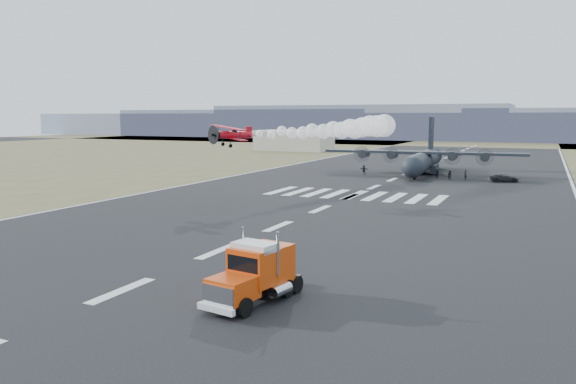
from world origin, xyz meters
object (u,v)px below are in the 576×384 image
Objects in this scene: crew_e at (417,171)px; crew_g at (465,175)px; transport_aircraft at (424,159)px; crew_f at (364,169)px; semi_truck at (256,272)px; crew_h at (408,173)px; aerobatic_biplane at (231,134)px; crew_a at (436,173)px; crew_c at (421,172)px; crew_b at (450,175)px; support_vehicle at (505,178)px; crew_d at (438,173)px; hangar_left at (294,140)px.

crew_g is at bearing 127.89° from crew_e.
crew_f is (-10.71, -5.50, -2.02)m from transport_aircraft.
crew_h is (-7.37, 75.53, -0.98)m from semi_truck.
crew_a is (18.88, 43.86, -8.32)m from aerobatic_biplane.
crew_c is at bearing 88.12° from crew_e.
semi_truck is 0.22× the size of transport_aircraft.
semi_truck is at bearing 41.21° from crew_c.
crew_b is (0.50, 73.96, -0.99)m from semi_truck.
crew_b is at bearing 98.89° from semi_truck.
crew_e is at bearing 73.24° from crew_a.
crew_d reaches higher than support_vehicle.
transport_aircraft is 22.63× the size of crew_h.
crew_a reaches higher than support_vehicle.
crew_e is (-1.25, 2.37, -0.05)m from crew_c.
aerobatic_biplane is at bearing 131.69° from semi_truck.
hangar_left is at bearing -102.65° from crew_c.
aerobatic_biplane is at bearing 161.93° from crew_d.
crew_h is at bearing 164.88° from crew_f.
crew_c reaches higher than crew_d.
crew_c is (0.75, -6.49, -1.98)m from transport_aircraft.
aerobatic_biplane is 4.07× the size of crew_b.
semi_truck is 79.57m from crew_e.
crew_c is (16.00, 43.35, -8.17)m from aerobatic_biplane.
support_vehicle is at bearing 134.77° from crew_e.
crew_a is 0.92× the size of crew_b.
crew_g is at bearing -101.81° from crew_d.
aerobatic_biplane reaches higher than crew_a.
crew_h reaches higher than crew_d.
aerobatic_biplane is at bearing -17.96° from crew_g.
transport_aircraft is at bearing -153.75° from crew_f.
crew_h is at bearing -78.75° from crew_g.
crew_d is (-11.91, 2.21, 0.16)m from support_vehicle.
crew_g is (3.06, 75.34, -0.92)m from semi_truck.
crew_d is at bearing 78.61° from aerobatic_biplane.
crew_g is at bearing 72.16° from aerobatic_biplane.
semi_truck is 4.61× the size of crew_c.
crew_c is at bearing 103.23° from semi_truck.
transport_aircraft is 21.13× the size of crew_c.
crew_d is 14.65m from crew_f.
transport_aircraft is at bearing 45.71° from support_vehicle.
semi_truck is 77.48m from crew_a.
hangar_left reaches higher than crew_e.
hangar_left is 88.06m from crew_a.
crew_c is (-15.08, 2.14, 0.27)m from support_vehicle.
crew_c is 2.68m from crew_e.
crew_a is at bearing 62.06° from support_vehicle.
transport_aircraft reaches higher than crew_d.
crew_b is 1.05× the size of crew_d.
aerobatic_biplane is 48.73m from crew_e.
semi_truck is 1.24× the size of aerobatic_biplane.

